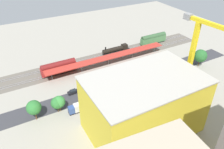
# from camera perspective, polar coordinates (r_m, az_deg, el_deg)

# --- Properties ---
(ground_plane) EXTENTS (204.45, 204.45, 0.00)m
(ground_plane) POSITION_cam_1_polar(r_m,az_deg,el_deg) (100.61, 1.35, -1.55)
(ground_plane) COLOR #9E998C
(ground_plane) RESTS_ON ground
(rail_bed) EXTENTS (127.90, 15.09, 0.01)m
(rail_bed) POSITION_cam_1_polar(r_m,az_deg,el_deg) (117.07, -3.88, 3.70)
(rail_bed) COLOR #665E54
(rail_bed) RESTS_ON ground
(street_asphalt) EXTENTS (127.86, 10.18, 0.01)m
(street_asphalt) POSITION_cam_1_polar(r_m,az_deg,el_deg) (98.64, 2.15, -2.35)
(street_asphalt) COLOR #38383D
(street_asphalt) RESTS_ON ground
(track_rails) EXTENTS (127.78, 8.65, 0.12)m
(track_rails) POSITION_cam_1_polar(r_m,az_deg,el_deg) (116.98, -3.88, 3.78)
(track_rails) COLOR #9E9EA8
(track_rails) RESTS_ON ground
(platform_canopy_near) EXTENTS (64.36, 5.46, 4.50)m
(platform_canopy_near) POSITION_cam_1_polar(r_m,az_deg,el_deg) (110.66, -0.93, 4.48)
(platform_canopy_near) COLOR #B73328
(platform_canopy_near) RESTS_ON ground
(locomotive) EXTENTS (16.46, 2.66, 4.82)m
(locomotive) POSITION_cam_1_polar(r_m,az_deg,el_deg) (124.04, 1.22, 6.43)
(locomotive) COLOR black
(locomotive) RESTS_ON ground
(passenger_coach) EXTENTS (17.12, 3.07, 5.96)m
(passenger_coach) POSITION_cam_1_polar(r_m,az_deg,el_deg) (136.56, 10.59, 9.08)
(passenger_coach) COLOR black
(passenger_coach) RESTS_ON ground
(freight_coach_far) EXTENTS (16.96, 3.18, 6.13)m
(freight_coach_far) POSITION_cam_1_polar(r_m,az_deg,el_deg) (107.20, -13.55, 1.84)
(freight_coach_far) COLOR black
(freight_coach_far) RESTS_ON ground
(parked_car_0) EXTENTS (4.36, 1.94, 1.80)m
(parked_car_0) POSITION_cam_1_polar(r_m,az_deg,el_deg) (110.02, 9.63, 1.71)
(parked_car_0) COLOR black
(parked_car_0) RESTS_ON ground
(parked_car_1) EXTENTS (4.81, 2.06, 1.71)m
(parked_car_1) POSITION_cam_1_polar(r_m,az_deg,el_deg) (106.51, 6.93, 0.81)
(parked_car_1) COLOR black
(parked_car_1) RESTS_ON ground
(parked_car_2) EXTENTS (4.11, 1.90, 1.76)m
(parked_car_2) POSITION_cam_1_polar(r_m,az_deg,el_deg) (103.10, 3.91, -0.17)
(parked_car_2) COLOR black
(parked_car_2) RESTS_ON ground
(parked_car_3) EXTENTS (4.69, 1.92, 1.73)m
(parked_car_3) POSITION_cam_1_polar(r_m,az_deg,el_deg) (100.16, 0.73, -1.19)
(parked_car_3) COLOR black
(parked_car_3) RESTS_ON ground
(parked_car_4) EXTENTS (4.29, 1.92, 1.68)m
(parked_car_4) POSITION_cam_1_polar(r_m,az_deg,el_deg) (97.82, -2.59, -2.16)
(parked_car_4) COLOR black
(parked_car_4) RESTS_ON ground
(parked_car_5) EXTENTS (4.52, 1.93, 1.67)m
(parked_car_5) POSITION_cam_1_polar(r_m,az_deg,el_deg) (95.60, -6.46, -3.30)
(parked_car_5) COLOR black
(parked_car_5) RESTS_ON ground
(parked_car_6) EXTENTS (4.72, 2.06, 1.65)m
(parked_car_6) POSITION_cam_1_polar(r_m,az_deg,el_deg) (93.86, -9.96, -4.42)
(parked_car_6) COLOR black
(parked_car_6) RESTS_ON ground
(construction_building) EXTENTS (35.77, 22.77, 19.81)m
(construction_building) POSITION_cam_1_polar(r_m,az_deg,el_deg) (72.42, 8.08, -7.85)
(construction_building) COLOR yellow
(construction_building) RESTS_ON ground
(construction_roof_slab) EXTENTS (36.38, 23.37, 0.40)m
(construction_roof_slab) POSITION_cam_1_polar(r_m,az_deg,el_deg) (66.36, 8.74, -1.20)
(construction_roof_slab) COLOR #B7B2A8
(construction_roof_slab) RESTS_ON construction_building
(tower_crane) EXTENTS (4.10, 23.12, 34.02)m
(tower_crane) POSITION_cam_1_polar(r_m,az_deg,el_deg) (82.24, 20.47, 3.83)
(tower_crane) COLOR gray
(tower_crane) RESTS_ON ground
(box_truck_0) EXTENTS (9.91, 2.60, 3.30)m
(box_truck_0) POSITION_cam_1_polar(r_m,az_deg,el_deg) (84.65, -7.81, -8.18)
(box_truck_0) COLOR black
(box_truck_0) RESTS_ON ground
(box_truck_1) EXTENTS (8.81, 3.06, 3.62)m
(box_truck_1) POSITION_cam_1_polar(r_m,az_deg,el_deg) (94.49, 8.48, -3.20)
(box_truck_1) COLOR black
(box_truck_1) RESTS_ON ground
(street_tree_0) EXTENTS (4.38, 4.38, 7.61)m
(street_tree_0) POSITION_cam_1_polar(r_m,az_deg,el_deg) (98.79, 9.83, 0.95)
(street_tree_0) COLOR brown
(street_tree_0) RESTS_ON ground
(street_tree_1) EXTENTS (4.51, 4.51, 6.48)m
(street_tree_1) POSITION_cam_1_polar(r_m,az_deg,el_deg) (83.92, -13.97, -7.11)
(street_tree_1) COLOR brown
(street_tree_1) RESTS_ON ground
(street_tree_2) EXTENTS (6.27, 6.27, 9.09)m
(street_tree_2) POSITION_cam_1_polar(r_m,az_deg,el_deg) (116.64, 21.80, 4.48)
(street_tree_2) COLOR brown
(street_tree_2) RESTS_ON ground
(street_tree_3) EXTENTS (4.60, 4.60, 6.68)m
(street_tree_3) POSITION_cam_1_polar(r_m,az_deg,el_deg) (83.98, -13.46, -6.86)
(street_tree_3) COLOR brown
(street_tree_3) RESTS_ON ground
(street_tree_4) EXTENTS (5.21, 5.21, 8.06)m
(street_tree_4) POSITION_cam_1_polar(r_m,az_deg,el_deg) (82.29, -19.47, -8.02)
(street_tree_4) COLOR brown
(street_tree_4) RESTS_ON ground
(street_tree_5) EXTENTS (4.86, 4.86, 7.95)m
(street_tree_5) POSITION_cam_1_polar(r_m,az_deg,el_deg) (107.88, 16.38, 2.99)
(street_tree_5) COLOR brown
(street_tree_5) RESTS_ON ground
(traffic_light) EXTENTS (0.50, 0.36, 6.40)m
(traffic_light) POSITION_cam_1_polar(r_m,az_deg,el_deg) (94.29, 4.71, -1.15)
(traffic_light) COLOR #333333
(traffic_light) RESTS_ON ground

